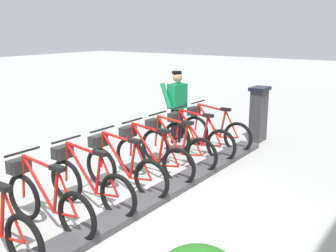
# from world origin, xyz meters

# --- Properties ---
(ground_plane) EXTENTS (60.00, 60.00, 0.00)m
(ground_plane) POSITION_xyz_m (0.00, 0.00, 0.00)
(ground_plane) COLOR #AEAEAC
(dock_rail_base) EXTENTS (0.44, 7.62, 0.10)m
(dock_rail_base) POSITION_xyz_m (0.00, 0.00, 0.05)
(dock_rail_base) COLOR #47474C
(dock_rail_base) RESTS_ON ground
(payment_kiosk) EXTENTS (0.36, 0.52, 1.28)m
(payment_kiosk) POSITION_xyz_m (0.05, -4.35, 0.67)
(payment_kiosk) COLOR #38383D
(payment_kiosk) RESTS_ON ground
(bike_docked_0) EXTENTS (1.72, 0.54, 1.02)m
(bike_docked_0) POSITION_xyz_m (0.63, -3.21, 0.43)
(bike_docked_0) COLOR black
(bike_docked_0) RESTS_ON ground
(bike_docked_1) EXTENTS (1.72, 0.54, 1.02)m
(bike_docked_1) POSITION_xyz_m (0.63, -2.45, 0.43)
(bike_docked_1) COLOR black
(bike_docked_1) RESTS_ON ground
(bike_docked_2) EXTENTS (1.72, 0.54, 1.02)m
(bike_docked_2) POSITION_xyz_m (0.63, -1.69, 0.43)
(bike_docked_2) COLOR black
(bike_docked_2) RESTS_ON ground
(bike_docked_3) EXTENTS (1.72, 0.54, 1.02)m
(bike_docked_3) POSITION_xyz_m (0.63, -0.94, 0.43)
(bike_docked_3) COLOR black
(bike_docked_3) RESTS_ON ground
(bike_docked_4) EXTENTS (1.72, 0.54, 1.02)m
(bike_docked_4) POSITION_xyz_m (0.63, -0.18, 0.43)
(bike_docked_4) COLOR black
(bike_docked_4) RESTS_ON ground
(bike_docked_5) EXTENTS (1.72, 0.54, 1.02)m
(bike_docked_5) POSITION_xyz_m (0.63, 0.58, 0.43)
(bike_docked_5) COLOR black
(bike_docked_5) RESTS_ON ground
(bike_docked_6) EXTENTS (1.72, 0.54, 1.02)m
(bike_docked_6) POSITION_xyz_m (0.63, 1.34, 0.43)
(bike_docked_6) COLOR black
(bike_docked_6) RESTS_ON ground
(worker_near_rack) EXTENTS (0.54, 0.67, 1.66)m
(worker_near_rack) POSITION_xyz_m (1.51, -3.11, 0.91)
(worker_near_rack) COLOR white
(worker_near_rack) RESTS_ON ground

